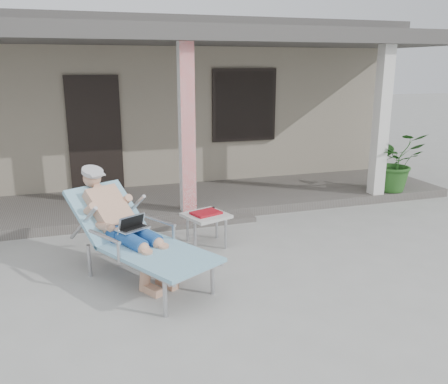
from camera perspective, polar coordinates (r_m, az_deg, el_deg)
name	(u,v)px	position (r m, az deg, el deg)	size (l,w,h in m)	color
ground	(230,273)	(5.78, 0.76, -9.75)	(60.00, 60.00, 0.00)	#9E9E99
house	(145,98)	(11.61, -9.53, 11.11)	(10.40, 5.40, 3.30)	gray
porch_deck	(177,201)	(8.48, -5.62, -1.10)	(10.00, 2.00, 0.15)	#605B56
porch_overhang	(174,42)	(8.10, -6.05, 17.56)	(10.00, 2.30, 2.85)	silver
porch_step	(193,223)	(7.42, -3.74, -3.74)	(2.00, 0.30, 0.07)	#605B56
lounger	(129,211)	(5.51, -11.38, -2.21)	(1.63, 2.08, 1.33)	#B7B7BC
side_table	(206,217)	(6.50, -2.17, -3.03)	(0.68, 0.68, 0.48)	beige
potted_palm	(394,162)	(9.30, 19.82, 3.47)	(0.99, 0.86, 1.10)	#26591E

